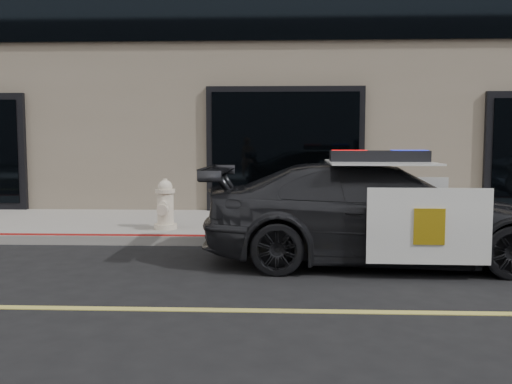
{
  "coord_description": "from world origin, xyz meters",
  "views": [
    {
      "loc": [
        -1.09,
        -5.58,
        1.71
      ],
      "look_at": [
        -1.43,
        2.2,
        1.0
      ],
      "focal_mm": 40.0,
      "sensor_mm": 36.0,
      "label": 1
    }
  ],
  "objects": [
    {
      "name": "ground",
      "position": [
        0.0,
        0.0,
        0.0
      ],
      "size": [
        120.0,
        120.0,
        0.0
      ],
      "primitive_type": "plane",
      "color": "black",
      "rests_on": "ground"
    },
    {
      "name": "sidewalk_n",
      "position": [
        0.0,
        5.25,
        0.07
      ],
      "size": [
        60.0,
        3.5,
        0.15
      ],
      "primitive_type": "cube",
      "color": "gray",
      "rests_on": "ground"
    },
    {
      "name": "police_car",
      "position": [
        0.26,
        2.31,
        0.71
      ],
      "size": [
        2.32,
        4.9,
        1.58
      ],
      "color": "black",
      "rests_on": "ground"
    },
    {
      "name": "fire_hydrant",
      "position": [
        -3.12,
        4.27,
        0.57
      ],
      "size": [
        0.4,
        0.56,
        0.89
      ],
      "color": "beige",
      "rests_on": "sidewalk_n"
    }
  ]
}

